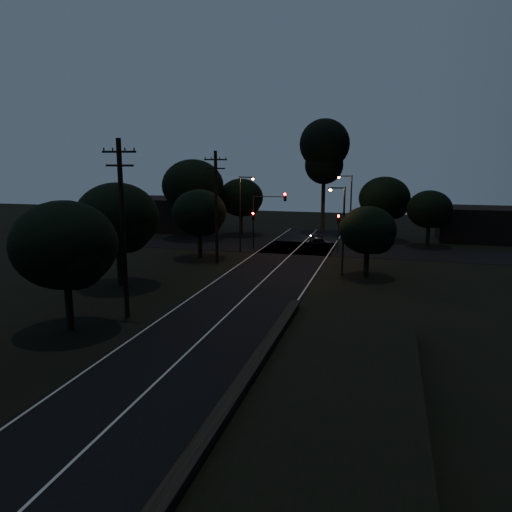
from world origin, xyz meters
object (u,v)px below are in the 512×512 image
Objects in this scene: signal_mast at (268,210)px; car at (317,239)px; signal_right at (338,227)px; streetlight_c at (341,225)px; utility_pole_far at (216,206)px; utility_pole_mid at (123,226)px; streetlight_a at (242,209)px; tall_pine at (324,151)px; signal_left at (253,224)px; streetlight_b at (349,206)px.

signal_mast is 1.60× the size of car.
streetlight_c is (1.23, -9.99, 1.51)m from signal_right.
signal_mast is (3.09, 7.99, -1.15)m from utility_pole_far.
signal_right is 6.20m from car.
signal_right is at bearing 37.00° from utility_pole_far.
utility_pole_mid is 27.30m from signal_right.
streetlight_a reaches higher than signal_mast.
tall_pine reaches higher than car.
streetlight_c is at bearing 51.74° from utility_pole_mid.
utility_pole_mid reaches higher than streetlight_a.
utility_pole_mid is 17.00m from utility_pole_far.
utility_pole_far is at bearing -99.94° from signal_left.
utility_pole_far is 0.70× the size of tall_pine.
signal_left is 8.34m from car.
streetlight_c reaches higher than signal_mast.
utility_pole_mid is 25.19m from signal_left.
streetlight_a reaches higher than streetlight_c.
car is at bearing 45.07° from streetlight_a.
utility_pole_far reaches higher than signal_mast.
tall_pine is at bearing 111.38° from streetlight_b.
utility_pole_far is at bearing -111.11° from signal_mast.
signal_mast is (-3.91, -15.01, -6.43)m from tall_pine.
signal_mast is 0.78× the size of streetlight_b.
car is (-4.14, 15.01, -3.69)m from streetlight_c.
utility_pole_far is at bearing -133.30° from streetlight_b.
tall_pine is 26.26m from streetlight_c.
utility_pole_far is 1.31× the size of streetlight_b.
streetlight_c is (8.74, -9.99, 0.01)m from signal_mast.
signal_mast reaches higher than signal_right.
signal_right is at bearing -100.00° from streetlight_b.
signal_left and signal_right have the same top height.
utility_pole_mid is 2.82× the size of car.
signal_mast reaches higher than signal_left.
signal_right is 0.55× the size of streetlight_c.
signal_right is (3.60, -15.01, -7.93)m from tall_pine.
signal_right reaches higher than car.
signal_mast is 3.13m from streetlight_a.
tall_pine is 1.87× the size of streetlight_b.
streetlight_c is 1.92× the size of car.
signal_mast is at bearing 0.13° from signal_left.
tall_pine is at bearing -98.37° from car.
signal_left is at bearing 80.06° from utility_pole_far.
streetlight_b is at bearing 22.05° from signal_left.
tall_pine is 1.87× the size of streetlight_a.
tall_pine is at bearing 80.07° from utility_pole_mid.
streetlight_c reaches higher than signal_left.
tall_pine reaches higher than streetlight_b.
signal_right is (9.20, 0.00, 0.00)m from signal_left.
streetlight_a is at bearing -110.36° from tall_pine.
streetlight_c is at bearing -79.07° from tall_pine.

